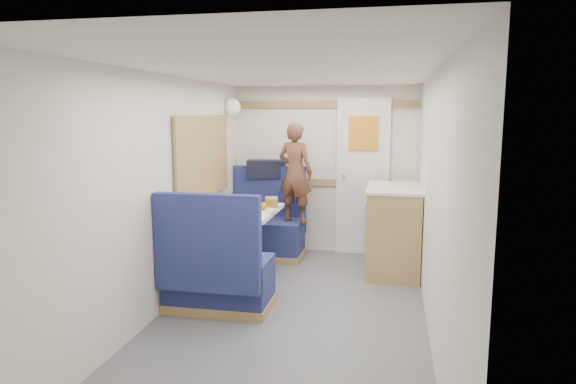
% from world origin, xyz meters
% --- Properties ---
extents(floor, '(4.50, 4.50, 0.00)m').
position_xyz_m(floor, '(0.00, 0.00, 0.00)').
color(floor, '#515156').
rests_on(floor, ground).
extents(ceiling, '(4.50, 4.50, 0.00)m').
position_xyz_m(ceiling, '(0.00, 0.00, 2.00)').
color(ceiling, silver).
rests_on(ceiling, wall_back).
extents(wall_back, '(2.20, 0.02, 2.00)m').
position_xyz_m(wall_back, '(0.00, 2.25, 1.00)').
color(wall_back, silver).
rests_on(wall_back, floor).
extents(wall_left, '(0.02, 4.50, 2.00)m').
position_xyz_m(wall_left, '(-1.10, 0.00, 1.00)').
color(wall_left, silver).
rests_on(wall_left, floor).
extents(wall_right, '(0.02, 4.50, 2.00)m').
position_xyz_m(wall_right, '(1.10, 0.00, 1.00)').
color(wall_right, silver).
rests_on(wall_right, floor).
extents(oak_trim_low, '(2.15, 0.02, 0.08)m').
position_xyz_m(oak_trim_low, '(0.00, 2.23, 0.85)').
color(oak_trim_low, olive).
rests_on(oak_trim_low, wall_back).
extents(oak_trim_high, '(2.15, 0.02, 0.08)m').
position_xyz_m(oak_trim_high, '(0.00, 2.23, 1.78)').
color(oak_trim_high, olive).
rests_on(oak_trim_high, wall_back).
extents(side_window, '(0.04, 1.30, 0.72)m').
position_xyz_m(side_window, '(-1.08, 1.00, 1.25)').
color(side_window, '#9AA58C').
rests_on(side_window, wall_left).
extents(rear_door, '(0.62, 0.12, 1.86)m').
position_xyz_m(rear_door, '(0.45, 2.22, 0.97)').
color(rear_door, white).
rests_on(rear_door, wall_back).
extents(dinette_table, '(0.62, 0.92, 0.72)m').
position_xyz_m(dinette_table, '(-0.65, 1.00, 0.57)').
color(dinette_table, white).
rests_on(dinette_table, floor).
extents(bench_far, '(0.90, 0.59, 1.05)m').
position_xyz_m(bench_far, '(-0.65, 1.86, 0.30)').
color(bench_far, navy).
rests_on(bench_far, floor).
extents(bench_near, '(0.90, 0.59, 1.05)m').
position_xyz_m(bench_near, '(-0.65, 0.14, 0.30)').
color(bench_near, navy).
rests_on(bench_near, floor).
extents(ledge, '(0.90, 0.14, 0.04)m').
position_xyz_m(ledge, '(-0.65, 2.12, 0.88)').
color(ledge, olive).
rests_on(ledge, bench_far).
extents(dome_light, '(0.20, 0.20, 0.20)m').
position_xyz_m(dome_light, '(-1.04, 1.85, 1.75)').
color(dome_light, white).
rests_on(dome_light, wall_left).
extents(galley_counter, '(0.57, 0.92, 0.92)m').
position_xyz_m(galley_counter, '(0.82, 1.55, 0.47)').
color(galley_counter, olive).
rests_on(galley_counter, floor).
extents(person, '(0.47, 0.37, 1.13)m').
position_xyz_m(person, '(-0.28, 1.79, 1.02)').
color(person, brown).
rests_on(person, bench_far).
extents(duffel_bag, '(0.47, 0.26, 0.22)m').
position_xyz_m(duffel_bag, '(-0.70, 2.12, 1.01)').
color(duffel_bag, black).
rests_on(duffel_bag, ledge).
extents(tray, '(0.36, 0.42, 0.02)m').
position_xyz_m(tray, '(-0.47, 0.90, 0.73)').
color(tray, white).
rests_on(tray, dinette_table).
extents(orange_fruit, '(0.08, 0.08, 0.08)m').
position_xyz_m(orange_fruit, '(-0.45, 0.94, 0.78)').
color(orange_fruit, orange).
rests_on(orange_fruit, tray).
extents(cheese_block, '(0.12, 0.09, 0.04)m').
position_xyz_m(cheese_block, '(-0.58, 0.72, 0.76)').
color(cheese_block, '#E6CD84').
rests_on(cheese_block, tray).
extents(wine_glass, '(0.08, 0.08, 0.17)m').
position_xyz_m(wine_glass, '(-0.64, 0.96, 0.84)').
color(wine_glass, white).
rests_on(wine_glass, dinette_table).
extents(tumbler_left, '(0.07, 0.07, 0.11)m').
position_xyz_m(tumbler_left, '(-0.81, 0.70, 0.78)').
color(tumbler_left, white).
rests_on(tumbler_left, dinette_table).
extents(beer_glass, '(0.06, 0.06, 0.10)m').
position_xyz_m(beer_glass, '(-0.43, 1.10, 0.77)').
color(beer_glass, '#965915').
rests_on(beer_glass, dinette_table).
extents(pepper_grinder, '(0.04, 0.04, 0.10)m').
position_xyz_m(pepper_grinder, '(-0.58, 1.04, 0.77)').
color(pepper_grinder, black).
rests_on(pepper_grinder, dinette_table).
extents(salt_grinder, '(0.04, 0.04, 0.09)m').
position_xyz_m(salt_grinder, '(-0.58, 1.09, 0.77)').
color(salt_grinder, silver).
rests_on(salt_grinder, dinette_table).
extents(bread_loaf, '(0.18, 0.25, 0.09)m').
position_xyz_m(bread_loaf, '(-0.43, 1.22, 0.77)').
color(bread_loaf, olive).
rests_on(bread_loaf, dinette_table).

